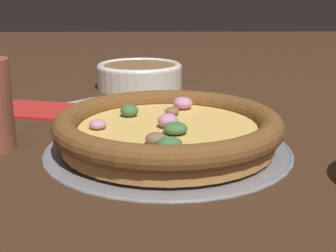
# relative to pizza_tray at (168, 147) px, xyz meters

# --- Properties ---
(ground_plane) EXTENTS (3.00, 3.00, 0.00)m
(ground_plane) POSITION_rel_pizza_tray_xyz_m (0.00, 0.00, -0.00)
(ground_plane) COLOR #3D2616
(pizza_tray) EXTENTS (0.29, 0.29, 0.01)m
(pizza_tray) POSITION_rel_pizza_tray_xyz_m (0.00, 0.00, 0.00)
(pizza_tray) COLOR gray
(pizza_tray) RESTS_ON ground_plane
(pizza) EXTENTS (0.26, 0.26, 0.04)m
(pizza) POSITION_rel_pizza_tray_xyz_m (-0.00, -0.00, 0.02)
(pizza) COLOR #BC7F42
(pizza) RESTS_ON pizza_tray
(bowl_far) EXTENTS (0.16, 0.16, 0.05)m
(bowl_far) POSITION_rel_pizza_tray_xyz_m (-0.05, 0.35, 0.02)
(bowl_far) COLOR silver
(bowl_far) RESTS_ON ground_plane
(napkin) EXTENTS (0.18, 0.13, 0.01)m
(napkin) POSITION_rel_pizza_tray_xyz_m (-0.21, 0.18, 0.00)
(napkin) COLOR #B2231E
(napkin) RESTS_ON ground_plane
(fork) EXTENTS (0.14, 0.14, 0.00)m
(fork) POSITION_rel_pizza_tray_xyz_m (-0.19, 0.19, -0.00)
(fork) COLOR #B7B7BC
(fork) RESTS_ON ground_plane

